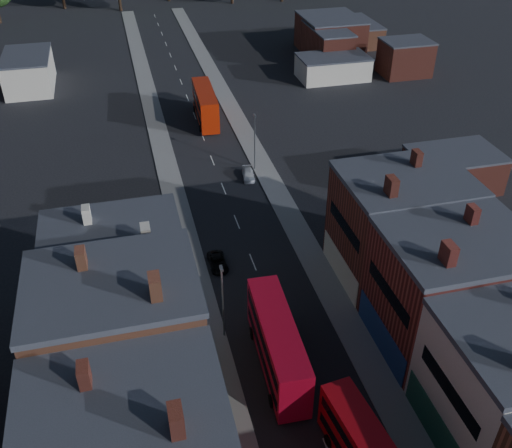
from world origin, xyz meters
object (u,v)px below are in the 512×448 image
bus_2 (205,105)px  car_3 (248,175)px  car_2 (218,262)px  bus_0 (277,344)px

bus_2 → car_3: size_ratio=3.31×
car_2 → car_3: 19.17m
bus_2 → car_2: 37.68m
bus_0 → car_2: bearing=100.8°
car_3 → car_2: bearing=-106.0°
bus_0 → bus_2: bearing=88.8°
bus_2 → car_2: (-5.30, -37.23, -2.29)m
car_2 → car_3: (7.60, 17.60, -0.00)m
bus_0 → bus_2: bus_0 is taller
bus_0 → car_3: (5.30, 32.65, -2.29)m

